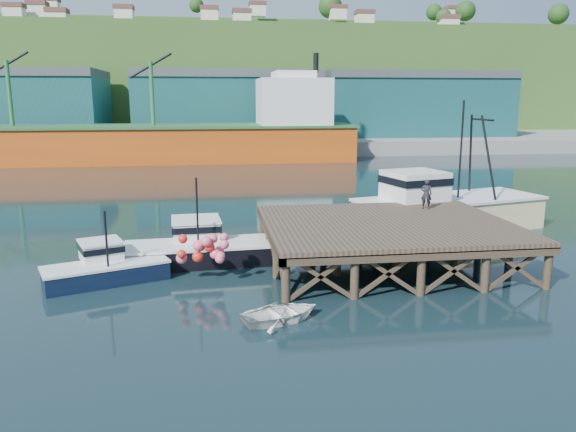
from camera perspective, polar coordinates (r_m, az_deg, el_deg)
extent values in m
plane|color=black|center=(27.47, -1.15, -5.27)|extent=(300.00, 300.00, 0.00)
cube|color=brown|center=(28.12, 10.03, -0.82)|extent=(12.00, 10.00, 0.25)
cube|color=#473828|center=(23.76, 13.60, -3.97)|extent=(12.00, 0.30, 0.35)
cylinder|color=#473828|center=(22.76, -0.23, -6.84)|extent=(0.36, 0.36, 2.60)
cylinder|color=#473828|center=(26.74, 24.87, -5.11)|extent=(0.36, 0.36, 2.60)
cylinder|color=#473828|center=(31.75, -2.54, -1.40)|extent=(0.36, 0.36, 2.60)
cylinder|color=#473828|center=(34.71, 16.55, -0.74)|extent=(0.36, 0.36, 2.60)
cube|color=gray|center=(96.36, -6.22, 7.67)|extent=(160.00, 40.00, 2.00)
cube|color=#1C585C|center=(91.11, -6.19, 10.89)|extent=(28.00, 16.00, 9.00)
cube|color=#1C585C|center=(96.90, 12.17, 10.75)|extent=(30.00, 16.00, 9.00)
cube|color=#C94F12|center=(74.81, -14.94, 7.03)|extent=(55.00, 9.50, 4.40)
cube|color=#26592D|center=(74.66, -15.04, 8.79)|extent=(55.50, 10.00, 0.30)
cube|color=silver|center=(74.88, 0.51, 11.49)|extent=(9.00, 9.00, 6.00)
cube|color=silver|center=(74.92, 0.52, 14.02)|extent=(5.00, 7.00, 1.20)
cylinder|color=black|center=(75.51, 2.85, 15.28)|extent=(0.70, 0.70, 2.50)
cube|color=#2D511E|center=(126.12, -6.80, 13.20)|extent=(220.00, 50.00, 22.00)
cube|color=black|center=(26.50, -17.96, -5.59)|extent=(5.62, 3.68, 0.82)
cube|color=silver|center=(26.37, -18.02, -4.71)|extent=(5.73, 3.75, 0.11)
cube|color=silver|center=(27.17, -18.47, -3.39)|extent=(2.22, 2.22, 0.82)
cube|color=black|center=(27.13, -18.50, -3.02)|extent=(2.35, 2.35, 0.27)
cylinder|color=black|center=(25.55, -17.97, -2.31)|extent=(0.10, 0.10, 2.55)
cube|color=black|center=(28.35, -9.13, -3.84)|extent=(7.17, 3.05, 0.97)
cube|color=silver|center=(28.22, -9.16, -2.85)|extent=(7.31, 3.11, 0.13)
cube|color=silver|center=(29.33, -9.31, -1.36)|extent=(2.48, 2.48, 0.97)
cube|color=black|center=(29.28, -9.33, -0.95)|extent=(2.62, 2.62, 0.32)
cylinder|color=black|center=(27.15, -9.21, 0.25)|extent=(0.10, 0.10, 3.45)
sphere|color=#FE5D79|center=(25.27, -9.83, -4.18)|extent=(0.45, 0.45, 0.45)
sphere|color=#FE5D79|center=(25.40, -7.64, -3.52)|extent=(0.45, 0.45, 0.45)
sphere|color=red|center=(24.83, -8.64, -3.40)|extent=(0.45, 0.45, 0.45)
cube|color=#F1E39C|center=(36.45, 16.02, 0.14)|extent=(12.31, 6.80, 1.91)
cube|color=silver|center=(36.27, 16.11, 1.70)|extent=(12.56, 7.06, 0.16)
cube|color=silver|center=(35.12, 12.23, 3.07)|extent=(3.82, 3.67, 1.91)
cube|color=black|center=(35.06, 12.26, 3.75)|extent=(3.95, 3.80, 0.42)
cylinder|color=black|center=(36.11, 17.14, 6.10)|extent=(0.12, 0.12, 6.37)
imported|color=white|center=(21.07, -0.71, -9.83)|extent=(3.58, 3.06, 0.63)
imported|color=black|center=(31.68, 13.88, 2.18)|extent=(0.70, 0.58, 1.63)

